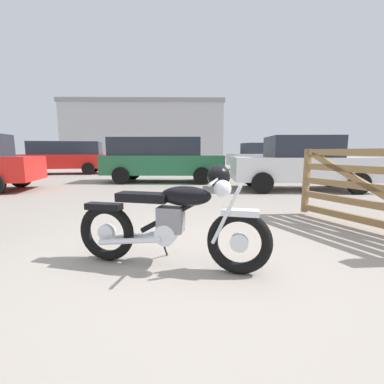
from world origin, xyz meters
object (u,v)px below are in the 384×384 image
Objects in this scene: silver_sedan_mid at (161,158)px; red_hatchback_near at (259,156)px; vintage_motorcycle at (175,221)px; blue_hatchback_right at (64,157)px; dark_sedan_left at (300,163)px.

silver_sedan_mid is 9.54m from red_hatchback_near.
vintage_motorcycle is 0.41× the size of blue_hatchback_right.
red_hatchback_near is at bearing -94.14° from dark_sedan_left.
silver_sedan_mid is at bearing 41.14° from red_hatchback_near.
dark_sedan_left reaches higher than vintage_motorcycle.
vintage_motorcycle is 0.42× the size of silver_sedan_mid.
blue_hatchback_right is at bearing 133.24° from vintage_motorcycle.
silver_sedan_mid is (-0.67, 7.98, 0.45)m from vintage_motorcycle.
red_hatchback_near is (1.61, 9.79, 0.08)m from dark_sedan_left.
vintage_motorcycle is 13.61m from blue_hatchback_right.
silver_sedan_mid is at bearing 110.73° from vintage_motorcycle.
red_hatchback_near is (6.13, 7.32, -0.02)m from silver_sedan_mid.
silver_sedan_mid is at bearing -23.53° from dark_sedan_left.
silver_sedan_mid is 5.16m from dark_sedan_left.
vintage_motorcycle is 6.72m from dark_sedan_left.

